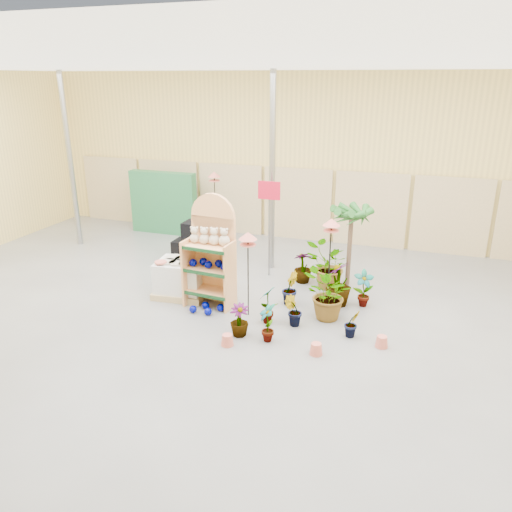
{
  "coord_description": "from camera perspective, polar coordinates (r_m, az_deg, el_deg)",
  "views": [
    {
      "loc": [
        3.31,
        -7.25,
        4.32
      ],
      "look_at": [
        0.3,
        1.5,
        1.0
      ],
      "focal_mm": 35.0,
      "sensor_mm": 36.0,
      "label": 1
    }
  ],
  "objects": [
    {
      "name": "display_shelf",
      "position": [
        9.88,
        -5.04,
        0.16
      ],
      "size": [
        0.98,
        0.66,
        2.24
      ],
      "rotation": [
        0.0,
        0.0,
        -0.08
      ],
      "color": "tan",
      "rests_on": "ground"
    },
    {
      "name": "potted_plant_11",
      "position": [
        11.11,
        5.4,
        -1.25
      ],
      "size": [
        0.56,
        0.56,
        0.72
      ],
      "primitive_type": "imported",
      "rotation": [
        0.0,
        0.0,
        3.72
      ],
      "color": "#1F561E",
      "rests_on": "ground"
    },
    {
      "name": "potted_plant_9",
      "position": [
        8.98,
        10.93,
        -7.56
      ],
      "size": [
        0.36,
        0.36,
        0.51
      ],
      "primitive_type": "imported",
      "rotation": [
        0.0,
        0.0,
        0.7
      ],
      "color": "#1F561E",
      "rests_on": "ground"
    },
    {
      "name": "room",
      "position": [
        9.06,
        -3.03,
        6.26
      ],
      "size": [
        15.2,
        12.1,
        4.7
      ],
      "color": "#5E5E5E",
      "rests_on": "ground"
    },
    {
      "name": "potted_plant_1",
      "position": [
        9.2,
        4.26,
        -6.29
      ],
      "size": [
        0.4,
        0.37,
        0.59
      ],
      "primitive_type": "imported",
      "rotation": [
        0.0,
        0.0,
        3.55
      ],
      "color": "#1F561E",
      "rests_on": "ground"
    },
    {
      "name": "charcoal_planters",
      "position": [
        12.48,
        -7.4,
        1.34
      ],
      "size": [
        0.8,
        0.5,
        1.0
      ],
      "color": "black",
      "rests_on": "ground"
    },
    {
      "name": "offer_sign",
      "position": [
        11.07,
        1.51,
        5.34
      ],
      "size": [
        0.5,
        0.08,
        2.2
      ],
      "color": "gray",
      "rests_on": "ground"
    },
    {
      "name": "potted_plant_0",
      "position": [
        9.26,
        1.33,
        -5.49
      ],
      "size": [
        0.35,
        0.45,
        0.75
      ],
      "primitive_type": "imported",
      "rotation": [
        0.0,
        0.0,
        4.49
      ],
      "color": "#1F561E",
      "rests_on": "ground"
    },
    {
      "name": "potted_plant_4",
      "position": [
        10.12,
        12.17,
        -3.67
      ],
      "size": [
        0.46,
        0.37,
        0.76
      ],
      "primitive_type": "imported",
      "rotation": [
        0.0,
        0.0,
        0.29
      ],
      "color": "#1F561E",
      "rests_on": "ground"
    },
    {
      "name": "teddy_bears",
      "position": [
        9.66,
        -5.2,
        2.14
      ],
      "size": [
        0.83,
        0.22,
        0.35
      ],
      "color": "beige",
      "rests_on": "display_shelf"
    },
    {
      "name": "bird_table_right",
      "position": [
        9.68,
        8.62,
        3.51
      ],
      "size": [
        0.34,
        0.34,
        1.78
      ],
      "color": "black",
      "rests_on": "ground"
    },
    {
      "name": "potted_plant_3",
      "position": [
        10.07,
        9.44,
        -3.1
      ],
      "size": [
        0.63,
        0.63,
        0.92
      ],
      "primitive_type": "imported",
      "rotation": [
        0.0,
        0.0,
        4.44
      ],
      "color": "#1F561E",
      "rests_on": "ground"
    },
    {
      "name": "palm",
      "position": [
        10.74,
        10.88,
        4.8
      ],
      "size": [
        0.7,
        0.7,
        1.88
      ],
      "color": "brown",
      "rests_on": "ground"
    },
    {
      "name": "pallet_stack",
      "position": [
        10.51,
        -8.54,
        -2.53
      ],
      "size": [
        1.14,
        0.98,
        0.79
      ],
      "rotation": [
        0.0,
        0.0,
        0.09
      ],
      "color": "tan",
      "rests_on": "ground"
    },
    {
      "name": "potted_plant_2",
      "position": [
        9.4,
        8.23,
        -4.48
      ],
      "size": [
        0.98,
        1.06,
        1.0
      ],
      "primitive_type": "imported",
      "rotation": [
        0.0,
        0.0,
        4.46
      ],
      "color": "#1F561E",
      "rests_on": "ground"
    },
    {
      "name": "gazing_balls_shelf",
      "position": [
        9.81,
        -5.34,
        -0.89
      ],
      "size": [
        0.82,
        0.28,
        0.16
      ],
      "color": "#000577",
      "rests_on": "display_shelf"
    },
    {
      "name": "gazing_balls_floor",
      "position": [
        9.82,
        -5.64,
        -5.99
      ],
      "size": [
        0.63,
        0.39,
        0.15
      ],
      "color": "#000577",
      "rests_on": "ground"
    },
    {
      "name": "potted_plant_6",
      "position": [
        10.78,
        8.22,
        -1.19
      ],
      "size": [
        1.21,
        1.19,
        1.01
      ],
      "primitive_type": "imported",
      "rotation": [
        0.0,
        0.0,
        3.81
      ],
      "color": "#1F561E",
      "rests_on": "ground"
    },
    {
      "name": "potted_plant_5",
      "position": [
        10.03,
        3.89,
        -3.69
      ],
      "size": [
        0.33,
        0.39,
        0.68
      ],
      "primitive_type": "imported",
      "rotation": [
        0.0,
        0.0,
        1.64
      ],
      "color": "#1F561E",
      "rests_on": "ground"
    },
    {
      "name": "potted_plant_8",
      "position": [
        8.64,
        1.32,
        -7.61
      ],
      "size": [
        0.39,
        0.44,
        0.7
      ],
      "primitive_type": "imported",
      "rotation": [
        0.0,
        0.0,
        5.2
      ],
      "color": "#1F561E",
      "rests_on": "ground"
    },
    {
      "name": "bird_table_back",
      "position": [
        13.28,
        -4.79,
        8.99
      ],
      "size": [
        0.34,
        0.34,
        2.0
      ],
      "color": "black",
      "rests_on": "ground"
    },
    {
      "name": "bird_table_front",
      "position": [
        9.12,
        -0.93,
        2.0
      ],
      "size": [
        0.34,
        0.34,
        1.67
      ],
      "color": "black",
      "rests_on": "ground"
    },
    {
      "name": "trellis_stock",
      "position": [
        14.74,
        -10.52,
        5.99
      ],
      "size": [
        2.0,
        0.3,
        1.8
      ],
      "primitive_type": "cube",
      "color": "#226338",
      "rests_on": "ground"
    },
    {
      "name": "potted_plant_7",
      "position": [
        8.85,
        -1.93,
        -7.34
      ],
      "size": [
        0.4,
        0.4,
        0.59
      ],
      "primitive_type": "imported",
      "rotation": [
        0.0,
        0.0,
        0.24
      ],
      "color": "#1F561E",
      "rests_on": "ground"
    }
  ]
}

